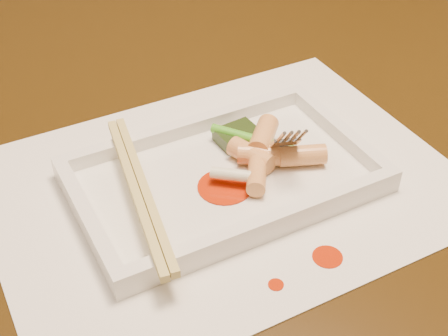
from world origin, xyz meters
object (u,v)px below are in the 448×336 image
table (169,224)px  fork (286,75)px  plate_base (224,180)px  chopstick_a (135,191)px  placemat (224,184)px

table → fork: 0.22m
plate_base → chopstick_a: 0.08m
fork → chopstick_a: bearing=-173.2°
fork → table: bearing=148.9°
plate_base → chopstick_a: (-0.08, -0.00, 0.02)m
plate_base → chopstick_a: size_ratio=1.31×
placemat → chopstick_a: (-0.08, -0.00, 0.03)m
table → placemat: (0.03, -0.08, 0.10)m
table → chopstick_a: chopstick_a is taller
plate_base → fork: size_ratio=1.86×
fork → plate_base: bearing=-165.6°
table → plate_base: (0.03, -0.08, 0.11)m
chopstick_a → fork: (0.15, 0.02, 0.06)m
chopstick_a → table: bearing=53.4°
placemat → chopstick_a: chopstick_a is taller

